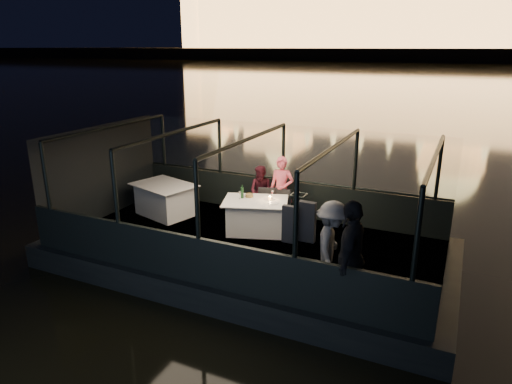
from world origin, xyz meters
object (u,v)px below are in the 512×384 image
at_px(coat_stand, 297,238).
at_px(passenger_stripe, 331,244).
at_px(passenger_dark, 350,262).
at_px(chair_port_right, 280,208).
at_px(dining_table_central, 255,216).
at_px(person_man_maroon, 262,189).
at_px(dining_table_aft, 165,200).
at_px(wine_bottle, 242,192).
at_px(person_woman_coral, 281,192).
at_px(chair_port_left, 263,207).

xyz_separation_m(coat_stand, passenger_stripe, (0.59, 0.12, -0.05)).
xyz_separation_m(coat_stand, passenger_dark, (1.05, -0.44, -0.05)).
distance_m(chair_port_right, passenger_stripe, 3.03).
height_order(dining_table_central, person_man_maroon, person_man_maroon).
bearing_deg(person_man_maroon, dining_table_aft, -161.92).
xyz_separation_m(passenger_stripe, wine_bottle, (-2.63, 1.80, 0.06)).
height_order(dining_table_aft, person_woman_coral, person_woman_coral).
distance_m(chair_port_right, person_woman_coral, 0.44).
distance_m(chair_port_right, coat_stand, 2.82).
bearing_deg(passenger_stripe, person_woman_coral, 26.26).
distance_m(chair_port_left, wine_bottle, 0.74).
xyz_separation_m(dining_table_aft, passenger_stripe, (4.85, -1.81, 0.47)).
bearing_deg(person_man_maroon, passenger_dark, -49.63).
xyz_separation_m(chair_port_right, passenger_stripe, (1.90, -2.33, 0.40)).
height_order(dining_table_central, chair_port_right, chair_port_right).
relative_size(person_woman_coral, person_man_maroon, 1.22).
distance_m(chair_port_left, passenger_stripe, 3.26).
bearing_deg(passenger_dark, person_woman_coral, -143.18).
height_order(dining_table_aft, wine_bottle, wine_bottle).
bearing_deg(dining_table_central, passenger_dark, -40.23).
bearing_deg(dining_table_aft, chair_port_right, 9.96).
relative_size(dining_table_aft, wine_bottle, 4.84).
relative_size(passenger_stripe, passenger_dark, 0.86).
bearing_deg(person_man_maroon, chair_port_right, -31.09).
distance_m(dining_table_central, passenger_dark, 3.63).
relative_size(dining_table_aft, chair_port_right, 1.76).
xyz_separation_m(chair_port_left, coat_stand, (1.72, -2.39, 0.45)).
distance_m(dining_table_central, person_man_maroon, 1.02).
xyz_separation_m(dining_table_central, coat_stand, (1.69, -1.89, 0.51)).
bearing_deg(person_woman_coral, person_man_maroon, 169.28).
height_order(coat_stand, passenger_dark, passenger_dark).
height_order(chair_port_left, wine_bottle, wine_bottle).
xyz_separation_m(dining_table_central, wine_bottle, (-0.35, 0.03, 0.53)).
distance_m(chair_port_right, wine_bottle, 1.02).
xyz_separation_m(dining_table_central, chair_port_left, (-0.02, 0.50, 0.06)).
relative_size(chair_port_left, coat_stand, 0.50).
relative_size(chair_port_right, person_woman_coral, 0.54).
distance_m(coat_stand, person_woman_coral, 3.10).
bearing_deg(passenger_stripe, dining_table_central, 41.41).
relative_size(person_man_maroon, passenger_stripe, 0.82).
height_order(chair_port_right, coat_stand, coat_stand).
xyz_separation_m(person_man_maroon, passenger_stripe, (2.54, -2.68, 0.10)).
height_order(coat_stand, person_man_maroon, coat_stand).
height_order(person_man_maroon, passenger_stripe, passenger_stripe).
distance_m(dining_table_aft, passenger_dark, 5.83).
xyz_separation_m(person_woman_coral, wine_bottle, (-0.64, -0.84, 0.17)).
bearing_deg(dining_table_aft, passenger_dark, -24.06).
height_order(person_woman_coral, passenger_dark, passenger_dark).
bearing_deg(dining_table_central, chair_port_right, 56.15).
bearing_deg(passenger_dark, chair_port_left, -136.35).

